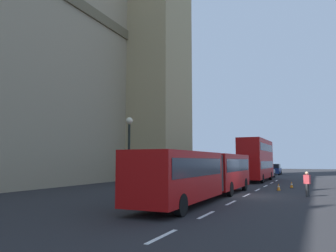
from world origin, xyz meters
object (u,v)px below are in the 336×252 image
sedan_trailing (275,169)px  traffic_cone_west (279,187)px  double_decker_bus (256,158)px  street_lamp (129,151)px  traffic_cone_middle (292,185)px  articulated_bus (205,171)px  sedan_lead (267,171)px  pedestrian_near_cones (307,183)px

sedan_trailing → traffic_cone_west: 31.51m
double_decker_bus → street_lamp: street_lamp is taller
double_decker_bus → traffic_cone_middle: double_decker_bus is taller
articulated_bus → sedan_lead: articulated_bus is taller
double_decker_bus → sedan_trailing: bearing=0.4°
sedan_lead → traffic_cone_west: (-20.23, -3.69, -0.63)m
sedan_lead → traffic_cone_middle: size_ratio=7.59×
traffic_cone_middle → double_decker_bus: bearing=27.2°
articulated_bus → street_lamp: bearing=113.6°
articulated_bus → sedan_lead: bearing=0.0°
articulated_bus → traffic_cone_west: (7.83, -3.68, -1.46)m
articulated_bus → double_decker_bus: (19.75, 0.00, 0.96)m
articulated_bus → street_lamp: street_lamp is taller
articulated_bus → sedan_lead: (28.06, 0.01, -0.83)m
articulated_bus → double_decker_bus: bearing=0.0°
street_lamp → articulated_bus: bearing=-66.4°
double_decker_bus → sedan_trailing: 19.43m
traffic_cone_middle → street_lamp: bearing=145.6°
articulated_bus → traffic_cone_middle: size_ratio=28.80×
articulated_bus → traffic_cone_middle: bearing=-21.8°
sedan_lead → sedan_trailing: bearing=0.7°
articulated_bus → street_lamp: (-1.97, 4.51, 1.31)m
sedan_lead → sedan_trailing: 11.04m
articulated_bus → double_decker_bus: size_ratio=1.53×
sedan_lead → pedestrian_near_cones: (-24.01, -5.95, -0.00)m
articulated_bus → sedan_trailing: articulated_bus is taller
double_decker_bus → traffic_cone_middle: size_ratio=18.86×
sedan_lead → pedestrian_near_cones: size_ratio=2.60×
articulated_bus → sedan_trailing: size_ratio=3.80×
sedan_trailing → traffic_cone_middle: bearing=-170.7°
double_decker_bus → traffic_cone_middle: bearing=-152.8°
sedan_trailing → street_lamp: bearing=173.9°
double_decker_bus → street_lamp: (-21.72, 4.50, 0.35)m
sedan_trailing → street_lamp: street_lamp is taller
traffic_cone_west → articulated_bus: bearing=154.8°
traffic_cone_west → sedan_trailing: bearing=7.0°
street_lamp → traffic_cone_west: bearing=-39.9°
articulated_bus → pedestrian_near_cones: (4.05, -5.94, -0.83)m
sedan_trailing → traffic_cone_middle: size_ratio=7.59×
double_decker_bus → sedan_lead: (8.31, 0.01, -1.80)m
street_lamp → pedestrian_near_cones: 12.25m
double_decker_bus → street_lamp: size_ratio=2.08×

